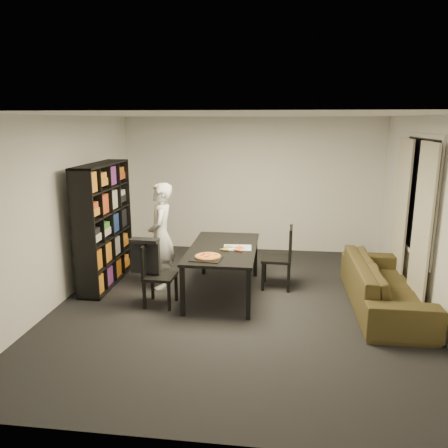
# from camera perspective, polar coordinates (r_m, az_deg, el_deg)

# --- Properties ---
(room) EXTENTS (5.01, 5.51, 2.61)m
(room) POSITION_cam_1_polar(r_m,az_deg,el_deg) (5.87, 1.88, 1.27)
(room) COLOR black
(room) RESTS_ON ground
(window_pane) EXTENTS (0.02, 1.40, 1.60)m
(window_pane) POSITION_cam_1_polar(r_m,az_deg,el_deg) (6.70, 24.13, 3.34)
(window_pane) COLOR black
(window_pane) RESTS_ON room
(window_frame) EXTENTS (0.03, 1.52, 1.72)m
(window_frame) POSITION_cam_1_polar(r_m,az_deg,el_deg) (6.70, 24.09, 3.34)
(window_frame) COLOR white
(window_frame) RESTS_ON room
(curtain_left) EXTENTS (0.03, 0.70, 2.25)m
(curtain_left) POSITION_cam_1_polar(r_m,az_deg,el_deg) (6.25, 24.42, -0.62)
(curtain_left) COLOR beige
(curtain_left) RESTS_ON room
(curtain_right) EXTENTS (0.03, 0.70, 2.25)m
(curtain_right) POSITION_cam_1_polar(r_m,az_deg,el_deg) (7.23, 22.07, 1.36)
(curtain_right) COLOR beige
(curtain_right) RESTS_ON room
(bookshelf) EXTENTS (0.35, 1.50, 1.90)m
(bookshelf) POSITION_cam_1_polar(r_m,az_deg,el_deg) (7.05, -15.40, -0.08)
(bookshelf) COLOR black
(bookshelf) RESTS_ON room
(dining_table) EXTENTS (0.97, 1.74, 0.72)m
(dining_table) POSITION_cam_1_polar(r_m,az_deg,el_deg) (6.41, -0.11, -3.60)
(dining_table) COLOR black
(dining_table) RESTS_ON room
(chair_left) EXTENTS (0.43, 0.43, 0.89)m
(chair_left) POSITION_cam_1_polar(r_m,az_deg,el_deg) (6.17, -9.14, -6.00)
(chair_left) COLOR black
(chair_left) RESTS_ON room
(chair_right) EXTENTS (0.47, 0.47, 0.97)m
(chair_right) POSITION_cam_1_polar(r_m,az_deg,el_deg) (6.75, 7.70, -3.82)
(chair_right) COLOR black
(chair_right) RESTS_ON room
(draped_jacket) EXTENTS (0.41, 0.19, 0.49)m
(draped_jacket) POSITION_cam_1_polar(r_m,az_deg,el_deg) (6.13, -10.28, -3.92)
(draped_jacket) COLOR black
(draped_jacket) RESTS_ON chair_left
(person) EXTENTS (0.49, 0.66, 1.63)m
(person) POSITION_cam_1_polar(r_m,az_deg,el_deg) (6.72, -8.22, -1.57)
(person) COLOR silver
(person) RESTS_ON room
(baking_tray) EXTENTS (0.43, 0.36, 0.01)m
(baking_tray) POSITION_cam_1_polar(r_m,az_deg,el_deg) (5.85, -2.31, -4.56)
(baking_tray) COLOR black
(baking_tray) RESTS_ON dining_table
(pepperoni_pizza) EXTENTS (0.35, 0.35, 0.03)m
(pepperoni_pizza) POSITION_cam_1_polar(r_m,az_deg,el_deg) (5.88, -2.11, -4.26)
(pepperoni_pizza) COLOR brown
(pepperoni_pizza) RESTS_ON dining_table
(kitchen_towel) EXTENTS (0.42, 0.33, 0.01)m
(kitchen_towel) POSITION_cam_1_polar(r_m,az_deg,el_deg) (6.36, 1.77, -3.10)
(kitchen_towel) COLOR white
(kitchen_towel) RESTS_ON dining_table
(pizza_slices) EXTENTS (0.43, 0.39, 0.01)m
(pizza_slices) POSITION_cam_1_polar(r_m,az_deg,el_deg) (6.29, 1.17, -3.18)
(pizza_slices) COLOR #B96D39
(pizza_slices) RESTS_ON dining_table
(sofa) EXTENTS (0.87, 2.23, 0.65)m
(sofa) POSITION_cam_1_polar(r_m,az_deg,el_deg) (6.45, 20.24, -7.48)
(sofa) COLOR #3A2C17
(sofa) RESTS_ON room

